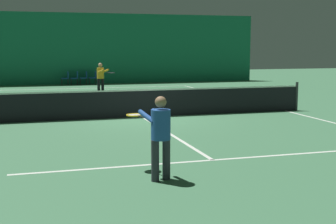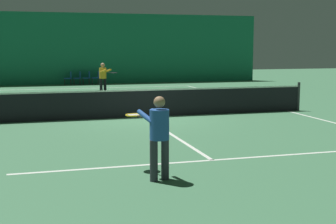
# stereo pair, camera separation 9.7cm
# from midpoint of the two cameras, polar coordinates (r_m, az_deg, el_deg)

# --- Properties ---
(ground_plane) EXTENTS (60.00, 60.00, 0.00)m
(ground_plane) POSITION_cam_midpoint_polar(r_m,az_deg,el_deg) (15.99, -3.28, -0.62)
(ground_plane) COLOR #3D704C
(backdrop_curtain) EXTENTS (23.00, 0.12, 4.54)m
(backdrop_curtain) POSITION_cam_midpoint_polar(r_m,az_deg,el_deg) (30.83, -9.85, 7.62)
(backdrop_curtain) COLOR #196B4C
(backdrop_curtain) RESTS_ON ground
(court_line_baseline_far) EXTENTS (11.00, 0.10, 0.00)m
(court_line_baseline_far) POSITION_cam_midpoint_polar(r_m,az_deg,el_deg) (27.64, -8.93, 2.91)
(court_line_baseline_far) COLOR silver
(court_line_baseline_far) RESTS_ON ground
(court_line_service_far) EXTENTS (8.25, 0.10, 0.00)m
(court_line_service_far) POSITION_cam_midpoint_polar(r_m,az_deg,el_deg) (22.22, -7.06, 1.74)
(court_line_service_far) COLOR silver
(court_line_service_far) RESTS_ON ground
(court_line_service_near) EXTENTS (8.25, 0.10, 0.00)m
(court_line_service_near) POSITION_cam_midpoint_polar(r_m,az_deg,el_deg) (9.98, 5.18, -5.85)
(court_line_service_near) COLOR silver
(court_line_service_near) RESTS_ON ground
(court_line_sideline_right) EXTENTS (0.10, 23.80, 0.00)m
(court_line_sideline_right) POSITION_cam_midpoint_polar(r_m,az_deg,el_deg) (18.04, 13.98, 0.14)
(court_line_sideline_right) COLOR silver
(court_line_sideline_right) RESTS_ON ground
(court_line_centre) EXTENTS (0.10, 12.80, 0.00)m
(court_line_centre) POSITION_cam_midpoint_polar(r_m,az_deg,el_deg) (15.99, -3.28, -0.61)
(court_line_centre) COLOR silver
(court_line_centre) RESTS_ON ground
(tennis_net) EXTENTS (12.00, 0.10, 1.07)m
(tennis_net) POSITION_cam_midpoint_polar(r_m,az_deg,el_deg) (15.92, -3.30, 1.20)
(tennis_net) COLOR black
(tennis_net) RESTS_ON ground
(player_near) EXTENTS (0.69, 1.33, 1.52)m
(player_near) POSITION_cam_midpoint_polar(r_m,az_deg,el_deg) (8.33, -1.40, -2.36)
(player_near) COLOR #2D2D38
(player_near) RESTS_ON ground
(player_far) EXTENTS (0.90, 1.32, 1.56)m
(player_far) POSITION_cam_midpoint_polar(r_m,az_deg,el_deg) (24.24, -8.28, 4.39)
(player_far) COLOR black
(player_far) RESTS_ON ground
(courtside_chair_0) EXTENTS (0.44, 0.44, 0.84)m
(courtside_chair_0) POSITION_cam_midpoint_polar(r_m,az_deg,el_deg) (30.20, -12.41, 4.16)
(courtside_chair_0) COLOR #2D2D2D
(courtside_chair_0) RESTS_ON ground
(courtside_chair_1) EXTENTS (0.44, 0.44, 0.84)m
(courtside_chair_1) POSITION_cam_midpoint_polar(r_m,az_deg,el_deg) (30.25, -11.32, 4.20)
(courtside_chair_1) COLOR #2D2D2D
(courtside_chair_1) RESTS_ON ground
(courtside_chair_2) EXTENTS (0.44, 0.44, 0.84)m
(courtside_chair_2) POSITION_cam_midpoint_polar(r_m,az_deg,el_deg) (30.31, -10.23, 4.23)
(courtside_chair_2) COLOR #2D2D2D
(courtside_chair_2) RESTS_ON ground
(courtside_chair_3) EXTENTS (0.44, 0.44, 0.84)m
(courtside_chair_3) POSITION_cam_midpoint_polar(r_m,az_deg,el_deg) (30.37, -9.15, 4.27)
(courtside_chair_3) COLOR #2D2D2D
(courtside_chair_3) RESTS_ON ground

